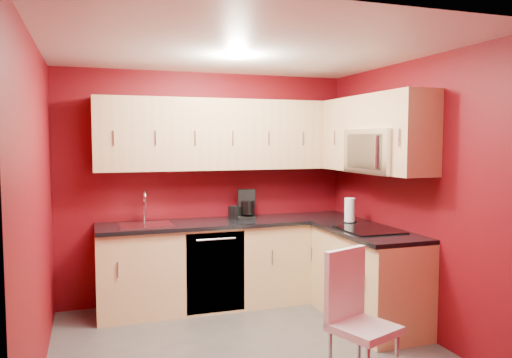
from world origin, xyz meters
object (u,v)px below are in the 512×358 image
microwave (382,151)px  sink (146,221)px  paper_towel (350,210)px  dining_chair (364,321)px  napkin_holder (236,212)px  coffee_maker (247,204)px

microwave → sink: microwave is taller
paper_towel → sink: bearing=165.5°
sink → paper_towel: size_ratio=2.04×
microwave → paper_towel: 0.79m
microwave → dining_chair: 1.79m
microwave → sink: 2.43m
microwave → sink: size_ratio=1.46×
microwave → napkin_holder: microwave is taller
microwave → paper_towel: bearing=97.4°
microwave → sink: (-2.09, 1.00, -0.72)m
coffee_maker → napkin_holder: coffee_maker is taller
sink → paper_towel: sink is taller
microwave → paper_towel: (-0.06, 0.48, -0.62)m
sink → dining_chair: sink is taller
sink → dining_chair: size_ratio=0.53×
sink → napkin_holder: bearing=7.4°
coffee_maker → napkin_holder: (-0.10, 0.08, -0.09)m
microwave → dining_chair: bearing=-127.0°
napkin_holder → paper_towel: (1.04, -0.65, 0.06)m
sink → coffee_maker: sink is taller
coffee_maker → dining_chair: size_ratio=0.32×
sink → coffee_maker: (1.09, 0.05, 0.12)m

